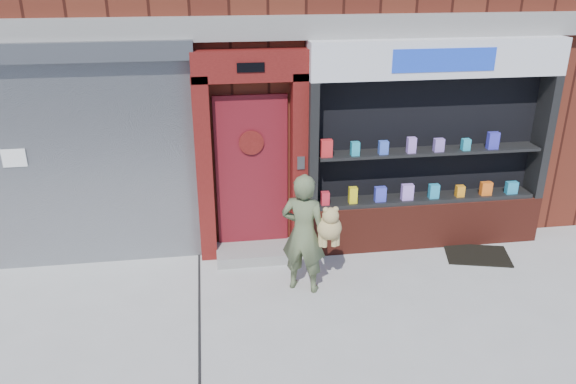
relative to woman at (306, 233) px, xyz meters
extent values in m
plane|color=#9E9E99|center=(0.18, -0.80, -0.80)|extent=(80.00, 80.00, 0.00)
cube|color=gray|center=(0.18, 1.12, 2.35)|extent=(12.00, 0.16, 0.30)
cube|color=gray|center=(-2.82, 1.14, 0.60)|extent=(3.00, 0.10, 2.80)
cube|color=slate|center=(-2.82, 1.08, 2.12)|extent=(3.10, 0.30, 0.24)
cube|color=white|center=(-3.62, 1.08, 0.80)|extent=(0.30, 0.01, 0.24)
cube|color=#500F0D|center=(-1.22, 1.06, 0.50)|extent=(0.22, 0.28, 2.60)
cube|color=#500F0D|center=(0.08, 1.06, 0.50)|extent=(0.22, 0.28, 2.60)
cube|color=#500F0D|center=(-0.57, 1.06, 1.90)|extent=(1.50, 0.28, 0.40)
cube|color=black|center=(-0.57, 0.91, 1.90)|extent=(0.35, 0.01, 0.12)
cube|color=maroon|center=(-0.57, 1.17, 0.40)|extent=(1.00, 0.06, 2.20)
cylinder|color=black|center=(-0.57, 1.13, 0.85)|extent=(0.28, 0.02, 0.28)
cylinder|color=#500F0D|center=(-0.57, 1.12, 0.85)|extent=(0.34, 0.02, 0.34)
cube|color=gray|center=(-0.57, 0.90, -0.73)|extent=(1.10, 0.55, 0.15)
cube|color=slate|center=(0.08, 0.91, 0.60)|extent=(0.10, 0.02, 0.18)
cube|color=maroon|center=(1.93, 1.00, -0.45)|extent=(3.50, 0.40, 0.70)
cube|color=black|center=(0.24, 1.00, 0.80)|extent=(0.12, 0.40, 1.80)
cube|color=black|center=(3.62, 1.00, 0.80)|extent=(0.12, 0.40, 1.80)
cube|color=black|center=(1.93, 1.19, 0.80)|extent=(3.30, 0.03, 1.80)
cube|color=black|center=(1.93, 1.00, -0.07)|extent=(3.20, 0.36, 0.06)
cube|color=black|center=(1.93, 1.00, 0.65)|extent=(3.20, 0.36, 0.04)
cube|color=white|center=(1.93, 1.00, 1.95)|extent=(3.50, 0.40, 0.50)
cube|color=blue|center=(1.93, 0.80, 1.95)|extent=(1.40, 0.01, 0.30)
cube|color=red|center=(0.43, 0.92, 0.05)|extent=(0.11, 0.09, 0.19)
cube|color=yellow|center=(0.83, 0.92, 0.08)|extent=(0.11, 0.09, 0.23)
cube|color=#3E46D5|center=(1.23, 0.92, 0.07)|extent=(0.16, 0.09, 0.21)
cube|color=#B788F4|center=(1.63, 0.92, 0.07)|extent=(0.17, 0.09, 0.23)
cube|color=#279BC4|center=(2.03, 0.92, 0.06)|extent=(0.14, 0.09, 0.21)
cube|color=orange|center=(2.43, 0.92, 0.04)|extent=(0.12, 0.09, 0.16)
cube|color=orange|center=(2.83, 0.92, 0.06)|extent=(0.16, 0.09, 0.20)
cube|color=#2592BB|center=(3.23, 0.92, 0.05)|extent=(0.17, 0.09, 0.18)
cube|color=red|center=(0.43, 0.92, 0.79)|extent=(0.16, 0.09, 0.24)
cube|color=#25A1BB|center=(0.83, 0.92, 0.76)|extent=(0.11, 0.09, 0.19)
cube|color=#4164DE|center=(1.23, 0.92, 0.76)|extent=(0.12, 0.09, 0.18)
cube|color=#B082EA|center=(1.63, 0.92, 0.78)|extent=(0.12, 0.09, 0.22)
cube|color=#9472CE|center=(2.03, 0.92, 0.76)|extent=(0.14, 0.09, 0.18)
cube|color=#27A9C6|center=(2.43, 0.92, 0.75)|extent=(0.11, 0.09, 0.16)
cube|color=#3939C3|center=(2.83, 0.92, 0.79)|extent=(0.15, 0.09, 0.24)
imported|color=#576341|center=(-0.03, 0.01, -0.01)|extent=(0.68, 0.59, 1.57)
sphere|color=tan|center=(0.27, -0.07, 0.09)|extent=(0.31, 0.31, 0.31)
sphere|color=tan|center=(0.27, -0.13, 0.27)|extent=(0.20, 0.20, 0.20)
sphere|color=tan|center=(0.21, -0.13, 0.35)|extent=(0.07, 0.07, 0.07)
sphere|color=tan|center=(0.33, -0.13, 0.35)|extent=(0.07, 0.07, 0.07)
cylinder|color=tan|center=(0.17, -0.07, -0.07)|extent=(0.07, 0.07, 0.18)
cylinder|color=tan|center=(0.38, -0.07, -0.07)|extent=(0.07, 0.07, 0.18)
cylinder|color=tan|center=(0.21, -0.09, -0.07)|extent=(0.07, 0.07, 0.18)
cylinder|color=tan|center=(0.33, -0.09, -0.07)|extent=(0.07, 0.07, 0.18)
cube|color=black|center=(2.60, 0.49, -0.79)|extent=(1.01, 0.83, 0.02)
camera|label=1|loc=(-1.15, -6.16, 3.12)|focal=35.00mm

